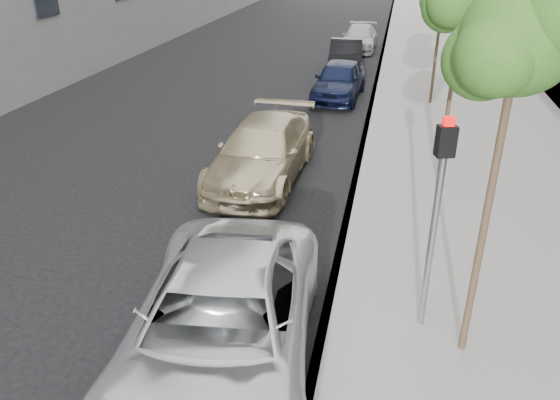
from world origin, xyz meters
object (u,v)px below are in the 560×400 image
(suv, at_px, (263,151))
(signal_pole, at_px, (437,204))
(minivan, at_px, (221,326))
(sedan_black, at_px, (346,56))
(tree_near, at_px, (522,38))
(sedan_rear, at_px, (359,38))
(sedan_blue, at_px, (339,80))

(suv, bearing_deg, signal_pole, -52.13)
(minivan, height_order, sedan_black, minivan)
(minivan, bearing_deg, tree_near, 10.40)
(signal_pole, height_order, minivan, signal_pole)
(tree_near, distance_m, suv, 8.08)
(sedan_rear, bearing_deg, suv, -92.53)
(tree_near, bearing_deg, sedan_blue, 103.93)
(tree_near, xyz_separation_m, sedan_black, (-3.54, 18.04, -3.83))
(sedan_black, bearing_deg, signal_pole, -84.44)
(tree_near, relative_size, suv, 1.06)
(suv, relative_size, sedan_black, 1.21)
(minivan, height_order, suv, minivan)
(suv, height_order, sedan_rear, suv)
(tree_near, distance_m, minivan, 5.11)
(sedan_blue, bearing_deg, signal_pole, -74.76)
(minivan, height_order, sedan_blue, minivan)
(minivan, relative_size, suv, 1.10)
(minivan, xyz_separation_m, sedan_blue, (0.00, 14.41, -0.06))
(sedan_rear, bearing_deg, sedan_black, -91.57)
(sedan_blue, relative_size, sedan_rear, 0.95)
(minivan, distance_m, sedan_black, 19.03)
(tree_near, height_order, suv, tree_near)
(tree_near, xyz_separation_m, signal_pole, (-0.60, 0.43, -2.31))
(sedan_blue, bearing_deg, sedan_rear, 93.39)
(suv, bearing_deg, sedan_rear, 88.88)
(tree_near, relative_size, sedan_rear, 1.22)
(tree_near, height_order, minivan, tree_near)
(tree_near, height_order, sedan_black, tree_near)
(suv, relative_size, sedan_rear, 1.15)
(signal_pole, distance_m, sedan_blue, 13.35)
(signal_pole, bearing_deg, suv, 107.49)
(sedan_black, distance_m, sedan_rear, 5.02)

